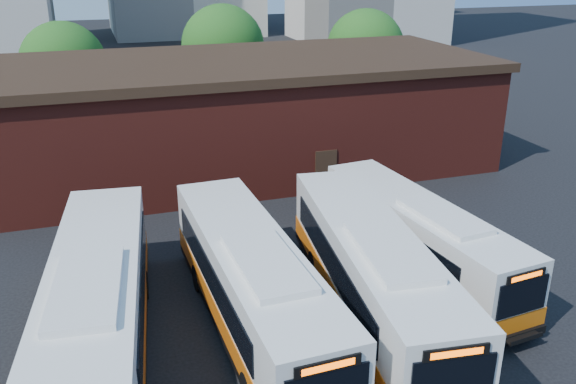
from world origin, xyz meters
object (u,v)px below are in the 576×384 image
object	(u,v)px
bus_west	(99,314)
transit_worker	(432,370)
bus_mideast	(372,278)
bus_east	(419,240)
bus_midwest	(253,290)

from	to	relation	value
bus_west	transit_worker	bearing A→B (deg)	-22.59
bus_mideast	transit_worker	size ratio (longest dim) A/B	6.63
bus_mideast	bus_east	size ratio (longest dim) A/B	1.12
bus_west	bus_midwest	world-z (taller)	bus_west
bus_west	bus_mideast	size ratio (longest dim) A/B	1.02
bus_mideast	transit_worker	bearing A→B (deg)	-85.51
bus_midwest	bus_east	size ratio (longest dim) A/B	1.11
bus_midwest	bus_mideast	bearing A→B (deg)	-9.11
bus_east	transit_worker	size ratio (longest dim) A/B	5.90
bus_midwest	transit_worker	world-z (taller)	bus_midwest
bus_mideast	bus_east	bearing A→B (deg)	43.71
bus_west	bus_east	distance (m)	12.46
transit_worker	bus_mideast	bearing A→B (deg)	6.62
bus_midwest	bus_east	world-z (taller)	bus_midwest
bus_west	transit_worker	xyz separation A→B (m)	(8.93, -4.95, -0.64)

